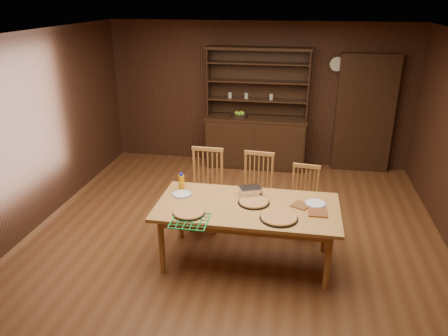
% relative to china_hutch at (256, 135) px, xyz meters
% --- Properties ---
extents(floor, '(6.00, 6.00, 0.00)m').
position_rel_china_hutch_xyz_m(floor, '(0.00, -2.75, -0.60)').
color(floor, brown).
rests_on(floor, ground).
extents(room_shell, '(6.00, 6.00, 6.00)m').
position_rel_china_hutch_xyz_m(room_shell, '(0.00, -2.75, 0.98)').
color(room_shell, white).
rests_on(room_shell, floor).
extents(china_hutch, '(1.84, 0.52, 2.17)m').
position_rel_china_hutch_xyz_m(china_hutch, '(0.00, 0.00, 0.00)').
color(china_hutch, '#321F10').
rests_on(china_hutch, floor).
extents(doorway, '(1.00, 0.18, 2.10)m').
position_rel_china_hutch_xyz_m(doorway, '(1.90, 0.15, 0.45)').
color(doorway, '#321F10').
rests_on(doorway, floor).
extents(wall_clock, '(0.30, 0.05, 0.30)m').
position_rel_china_hutch_xyz_m(wall_clock, '(1.35, 0.20, 1.30)').
color(wall_clock, '#321F10').
rests_on(wall_clock, room_shell).
extents(dining_table, '(2.11, 1.06, 0.75)m').
position_rel_china_hutch_xyz_m(dining_table, '(0.24, -3.18, 0.08)').
color(dining_table, '#AB763B').
rests_on(dining_table, floor).
extents(chair_left, '(0.47, 0.45, 1.11)m').
position_rel_china_hutch_xyz_m(chair_left, '(-0.43, -2.37, -0.00)').
color(chair_left, olive).
rests_on(chair_left, floor).
extents(chair_center, '(0.47, 0.45, 1.06)m').
position_rel_china_hutch_xyz_m(chair_center, '(0.26, -2.26, -0.04)').
color(chair_center, olive).
rests_on(chair_center, floor).
extents(chair_right, '(0.43, 0.41, 0.94)m').
position_rel_china_hutch_xyz_m(chair_right, '(0.89, -2.32, -0.10)').
color(chair_right, olive).
rests_on(chair_right, floor).
extents(pizza_left, '(0.36, 0.36, 0.04)m').
position_rel_china_hutch_xyz_m(pizza_left, '(-0.38, -3.51, 0.17)').
color(pizza_left, black).
rests_on(pizza_left, dining_table).
extents(pizza_right, '(0.42, 0.42, 0.04)m').
position_rel_china_hutch_xyz_m(pizza_right, '(0.62, -3.44, 0.17)').
color(pizza_right, black).
rests_on(pizza_right, dining_table).
extents(pizza_center, '(0.37, 0.37, 0.04)m').
position_rel_china_hutch_xyz_m(pizza_center, '(0.30, -3.11, 0.17)').
color(pizza_center, black).
rests_on(pizza_center, dining_table).
extents(cooling_rack, '(0.50, 0.50, 0.02)m').
position_rel_china_hutch_xyz_m(cooling_rack, '(-0.33, -3.66, 0.16)').
color(cooling_rack, '#0B953C').
rests_on(cooling_rack, dining_table).
extents(plate_left, '(0.24, 0.24, 0.02)m').
position_rel_china_hutch_xyz_m(plate_left, '(-0.59, -3.03, 0.16)').
color(plate_left, silver).
rests_on(plate_left, dining_table).
extents(plate_right, '(0.25, 0.25, 0.02)m').
position_rel_china_hutch_xyz_m(plate_right, '(1.02, -3.01, 0.16)').
color(plate_right, silver).
rests_on(plate_right, dining_table).
extents(foil_dish, '(0.30, 0.27, 0.10)m').
position_rel_china_hutch_xyz_m(foil_dish, '(0.24, -2.89, 0.21)').
color(foil_dish, silver).
rests_on(foil_dish, dining_table).
extents(juice_bottle, '(0.07, 0.07, 0.21)m').
position_rel_china_hutch_xyz_m(juice_bottle, '(-0.64, -2.85, 0.25)').
color(juice_bottle, orange).
rests_on(juice_bottle, dining_table).
extents(pot_holder_a, '(0.22, 0.22, 0.02)m').
position_rel_china_hutch_xyz_m(pot_holder_a, '(1.04, -3.23, 0.16)').
color(pot_holder_a, red).
rests_on(pot_holder_a, dining_table).
extents(pot_holder_b, '(0.25, 0.25, 0.01)m').
position_rel_china_hutch_xyz_m(pot_holder_b, '(0.85, -3.09, 0.16)').
color(pot_holder_b, red).
rests_on(pot_holder_b, dining_table).
extents(fruit_bowl, '(0.30, 0.30, 0.12)m').
position_rel_china_hutch_xyz_m(fruit_bowl, '(-0.30, -0.07, 0.39)').
color(fruit_bowl, black).
rests_on(fruit_bowl, china_hutch).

